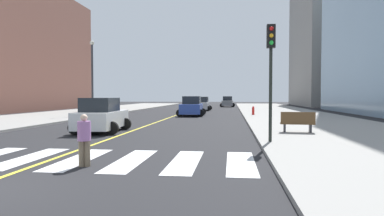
% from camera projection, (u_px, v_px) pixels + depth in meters
% --- Properties ---
extents(sidewalk_kerb_east, '(10.00, 120.00, 0.15)m').
position_uv_depth(sidewalk_kerb_east, '(313.00, 123.00, 25.96)').
color(sidewalk_kerb_east, gray).
rests_on(sidewalk_kerb_east, ground).
extents(sidewalk_kerb_west, '(10.00, 120.00, 0.15)m').
position_uv_depth(sidewalk_kerb_west, '(17.00, 120.00, 28.79)').
color(sidewalk_kerb_west, gray).
rests_on(sidewalk_kerb_west, ground).
extents(crosswalk_paint, '(13.50, 4.00, 0.01)m').
position_uv_depth(crosswalk_paint, '(54.00, 159.00, 11.50)').
color(crosswalk_paint, silver).
rests_on(crosswalk_paint, ground).
extents(lane_divider_paint, '(0.16, 80.00, 0.01)m').
position_uv_depth(lane_divider_paint, '(188.00, 111.00, 47.23)').
color(lane_divider_paint, yellow).
rests_on(lane_divider_paint, ground).
extents(parking_garage_concrete, '(18.00, 24.00, 29.44)m').
position_uv_depth(parking_garage_concrete, '(343.00, 35.00, 70.51)').
color(parking_garage_concrete, gray).
rests_on(parking_garage_concrete, ground).
extents(car_silver_nearest, '(2.85, 4.49, 1.99)m').
position_uv_depth(car_silver_nearest, '(202.00, 104.00, 48.28)').
color(car_silver_nearest, '#B7B7BC').
rests_on(car_silver_nearest, ground).
extents(car_gray_second, '(2.90, 4.57, 2.02)m').
position_uv_depth(car_gray_second, '(228.00, 102.00, 64.55)').
color(car_gray_second, slate).
rests_on(car_gray_second, ground).
extents(car_white_third, '(2.96, 4.61, 2.02)m').
position_uv_depth(car_white_third, '(101.00, 116.00, 19.87)').
color(car_white_third, silver).
rests_on(car_white_third, ground).
extents(car_blue_fourth, '(2.96, 4.69, 2.08)m').
position_uv_depth(car_blue_fourth, '(192.00, 107.00, 35.81)').
color(car_blue_fourth, '#2D479E').
rests_on(car_blue_fourth, ground).
extents(traffic_light_near_corner, '(0.36, 0.41, 5.05)m').
position_uv_depth(traffic_light_near_corner, '(271.00, 60.00, 14.55)').
color(traffic_light_near_corner, black).
rests_on(traffic_light_near_corner, sidewalk_kerb_east).
extents(park_bench, '(1.84, 0.71, 1.12)m').
position_uv_depth(park_bench, '(298.00, 123.00, 18.32)').
color(park_bench, brown).
rests_on(park_bench, sidewalk_kerb_east).
extents(pedestrian_crossing, '(0.39, 0.39, 1.59)m').
position_uv_depth(pedestrian_crossing, '(84.00, 138.00, 10.20)').
color(pedestrian_crossing, brown).
rests_on(pedestrian_crossing, ground).
extents(fire_hydrant, '(0.26, 0.26, 0.89)m').
position_uv_depth(fire_hydrant, '(253.00, 111.00, 35.25)').
color(fire_hydrant, red).
rests_on(fire_hydrant, sidewalk_kerb_east).
extents(street_lamp, '(0.44, 0.44, 7.57)m').
position_uv_depth(street_lamp, '(92.00, 71.00, 34.31)').
color(street_lamp, '#38383D').
rests_on(street_lamp, sidewalk_kerb_west).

